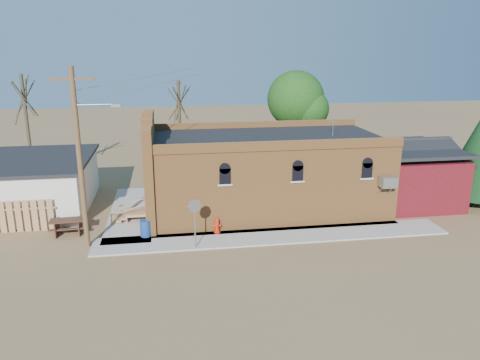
{
  "coord_description": "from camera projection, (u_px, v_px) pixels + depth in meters",
  "views": [
    {
      "loc": [
        -3.94,
        -21.84,
        9.83
      ],
      "look_at": [
        0.12,
        3.9,
        2.4
      ],
      "focal_mm": 35.0,
      "sensor_mm": 36.0,
      "label": 1
    }
  ],
  "objects": [
    {
      "name": "trash_barrel",
      "position": [
        146.0,
        228.0,
        24.92
      ],
      "size": [
        0.67,
        0.67,
        0.89
      ],
      "primitive_type": "cylinder",
      "rotation": [
        0.0,
        0.0,
        0.16
      ],
      "color": "navy",
      "rests_on": "sidewalk_west"
    },
    {
      "name": "ground",
      "position": [
        250.0,
        245.0,
        24.03
      ],
      "size": [
        120.0,
        120.0,
        0.0
      ],
      "primitive_type": "plane",
      "color": "brown",
      "rests_on": "ground"
    },
    {
      "name": "tree_bare_far",
      "position": [
        24.0,
        97.0,
        33.49
      ],
      "size": [
        2.8,
        2.8,
        8.16
      ],
      "color": "#443A27",
      "rests_on": "ground"
    },
    {
      "name": "tree_bare_near",
      "position": [
        179.0,
        102.0,
        34.3
      ],
      "size": [
        2.8,
        2.8,
        7.65
      ],
      "color": "#443A27",
      "rests_on": "ground"
    },
    {
      "name": "wood_fence",
      "position": [
        7.0,
        217.0,
        25.48
      ],
      "size": [
        5.2,
        0.1,
        1.8
      ],
      "primitive_type": null,
      "color": "#A36949",
      "rests_on": "ground"
    },
    {
      "name": "tree_leafy",
      "position": [
        296.0,
        99.0,
        36.13
      ],
      "size": [
        4.4,
        4.4,
        8.15
      ],
      "color": "#443A27",
      "rests_on": "ground"
    },
    {
      "name": "sidewalk_west",
      "position": [
        132.0,
        212.0,
        28.78
      ],
      "size": [
        2.6,
        10.0,
        0.08
      ],
      "primitive_type": "cube",
      "color": "#9E9991",
      "rests_on": "ground"
    },
    {
      "name": "brick_bar",
      "position": [
        260.0,
        173.0,
        28.86
      ],
      "size": [
        16.4,
        7.97,
        6.3
      ],
      "color": "#AD6B34",
      "rests_on": "ground"
    },
    {
      "name": "utility_pole",
      "position": [
        80.0,
        155.0,
        22.64
      ],
      "size": [
        3.12,
        0.26,
        9.0
      ],
      "color": "#503520",
      "rests_on": "ground"
    },
    {
      "name": "stop_sign",
      "position": [
        195.0,
        210.0,
        23.05
      ],
      "size": [
        0.69,
        0.26,
        2.6
      ],
      "rotation": [
        0.0,
        0.0,
        -0.13
      ],
      "color": "gray",
      "rests_on": "sidewalk_south"
    },
    {
      "name": "fire_hydrant",
      "position": [
        217.0,
        225.0,
        25.38
      ],
      "size": [
        0.49,
        0.48,
        0.84
      ],
      "rotation": [
        0.0,
        0.0,
        -0.33
      ],
      "color": "#BA220A",
      "rests_on": "sidewalk_south"
    },
    {
      "name": "red_shed",
      "position": [
        409.0,
        168.0,
        30.36
      ],
      "size": [
        5.4,
        6.4,
        4.3
      ],
      "color": "#530E15",
      "rests_on": "ground"
    },
    {
      "name": "picnic_table",
      "position": [
        68.0,
        224.0,
        25.51
      ],
      "size": [
        1.99,
        1.57,
        0.79
      ],
      "rotation": [
        0.0,
        0.0,
        0.07
      ],
      "color": "#44281B",
      "rests_on": "ground"
    },
    {
      "name": "sidewalk_south",
      "position": [
        274.0,
        236.0,
        25.1
      ],
      "size": [
        19.0,
        2.2,
        0.08
      ],
      "primitive_type": "cube",
      "color": "#9E9991",
      "rests_on": "ground"
    }
  ]
}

